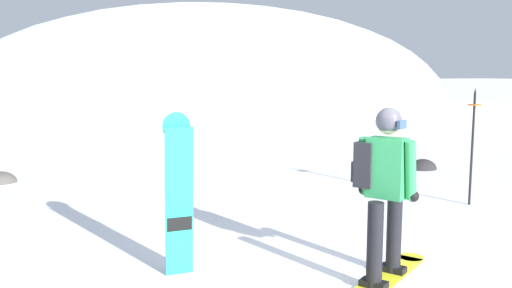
# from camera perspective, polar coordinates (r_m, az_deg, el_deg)

# --- Properties ---
(ridge_peak_main) EXTENTS (30.64, 27.58, 12.48)m
(ridge_peak_main) POSITION_cam_1_polar(r_m,az_deg,el_deg) (34.85, -5.09, 4.23)
(ridge_peak_main) COLOR white
(ridge_peak_main) RESTS_ON ground
(snowboarder_main) EXTENTS (1.60, 1.11, 1.71)m
(snowboarder_main) POSITION_cam_1_polar(r_m,az_deg,el_deg) (5.32, 13.44, -4.74)
(snowboarder_main) COLOR yellow
(snowboarder_main) RESTS_ON ground
(spare_snowboard) EXTENTS (0.28, 0.14, 1.66)m
(spare_snowboard) POSITION_cam_1_polar(r_m,az_deg,el_deg) (5.39, -8.25, -5.28)
(spare_snowboard) COLOR #23B7A3
(spare_snowboard) RESTS_ON ground
(piste_marker_near) EXTENTS (0.20, 0.20, 1.81)m
(piste_marker_near) POSITION_cam_1_polar(r_m,az_deg,el_deg) (8.82, 22.13, 0.55)
(piste_marker_near) COLOR black
(piste_marker_near) RESTS_ON ground
(rock_dark) EXTENTS (0.61, 0.52, 0.43)m
(rock_dark) POSITION_cam_1_polar(r_m,az_deg,el_deg) (11.94, 17.36, -2.56)
(rock_dark) COLOR #282628
(rock_dark) RESTS_ON ground
(rock_mid) EXTENTS (0.60, 0.51, 0.42)m
(rock_mid) POSITION_cam_1_polar(r_m,az_deg,el_deg) (11.08, -25.67, -3.74)
(rock_mid) COLOR #4C4742
(rock_mid) RESTS_ON ground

